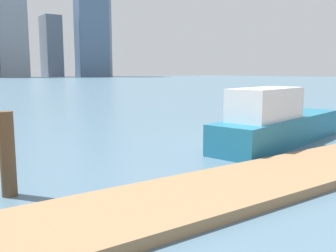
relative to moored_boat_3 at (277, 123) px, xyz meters
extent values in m
cube|color=#93704C|center=(-1.90, -2.48, -0.56)|extent=(14.53, 2.00, 0.18)
cylinder|color=brown|center=(-7.64, -0.36, 0.10)|extent=(0.26, 0.26, 1.50)
cube|color=#1E6B8C|center=(0.27, 0.06, -0.23)|extent=(6.22, 2.78, 0.83)
cube|color=white|center=(-0.73, -0.18, 0.63)|extent=(2.78, 1.69, 0.89)
cube|color=slate|center=(44.57, 159.80, 12.58)|extent=(7.23, 10.60, 26.46)
cube|color=slate|center=(55.84, 141.20, 25.45)|extent=(13.07, 6.88, 52.20)
cube|color=#8C939E|center=(66.61, 159.24, 28.57)|extent=(10.54, 13.45, 58.43)
camera|label=1|loc=(-8.96, -7.14, 1.53)|focal=39.65mm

